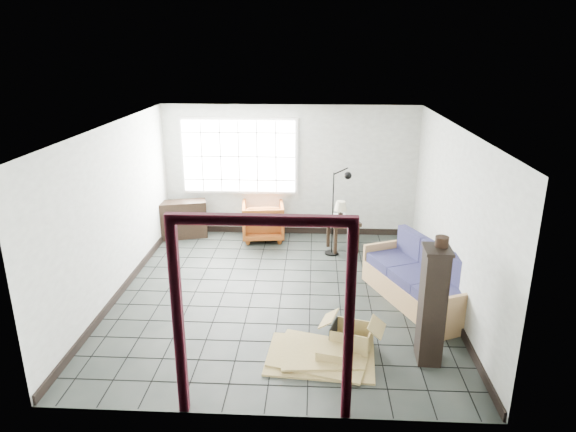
# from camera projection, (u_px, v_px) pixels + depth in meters

# --- Properties ---
(ground) EXTENTS (5.50, 5.50, 0.00)m
(ground) POSITION_uv_depth(u_px,v_px,m) (281.00, 294.00, 7.97)
(ground) COLOR black
(ground) RESTS_ON ground
(room_shell) EXTENTS (5.02, 5.52, 2.61)m
(room_shell) POSITION_uv_depth(u_px,v_px,m) (281.00, 190.00, 7.46)
(room_shell) COLOR #A7ABA4
(room_shell) RESTS_ON ground
(window_panel) EXTENTS (2.32, 0.08, 1.52)m
(window_panel) POSITION_uv_depth(u_px,v_px,m) (239.00, 156.00, 10.07)
(window_panel) COLOR silver
(window_panel) RESTS_ON ground
(doorway_trim) EXTENTS (1.80, 0.08, 2.20)m
(doorway_trim) POSITION_uv_depth(u_px,v_px,m) (262.00, 295.00, 4.98)
(doorway_trim) COLOR #3E0E19
(doorway_trim) RESTS_ON ground
(futon_sofa) EXTENTS (1.52, 2.17, 0.90)m
(futon_sofa) POSITION_uv_depth(u_px,v_px,m) (422.00, 282.00, 7.63)
(futon_sofa) COLOR #AE874E
(futon_sofa) RESTS_ON ground
(armchair) EXTENTS (0.88, 0.84, 0.82)m
(armchair) POSITION_uv_depth(u_px,v_px,m) (263.00, 219.00, 10.14)
(armchair) COLOR brown
(armchair) RESTS_ON ground
(side_table) EXTENTS (0.67, 0.67, 0.59)m
(side_table) POSITION_uv_depth(u_px,v_px,m) (343.00, 225.00, 9.55)
(side_table) COLOR black
(side_table) RESTS_ON ground
(table_lamp) EXTENTS (0.29, 0.29, 0.35)m
(table_lamp) POSITION_uv_depth(u_px,v_px,m) (341.00, 207.00, 9.47)
(table_lamp) COLOR black
(table_lamp) RESTS_ON side_table
(projector) EXTENTS (0.28, 0.23, 0.09)m
(projector) POSITION_uv_depth(u_px,v_px,m) (339.00, 217.00, 9.55)
(projector) COLOR silver
(projector) RESTS_ON side_table
(floor_lamp) EXTENTS (0.45, 0.29, 1.65)m
(floor_lamp) POSITION_uv_depth(u_px,v_px,m) (339.00, 209.00, 9.18)
(floor_lamp) COLOR black
(floor_lamp) RESTS_ON ground
(console_shelf) EXTENTS (1.02, 0.61, 0.74)m
(console_shelf) POSITION_uv_depth(u_px,v_px,m) (182.00, 219.00, 10.23)
(console_shelf) COLOR black
(console_shelf) RESTS_ON ground
(tall_shelf) EXTENTS (0.32, 0.41, 1.48)m
(tall_shelf) POSITION_uv_depth(u_px,v_px,m) (432.00, 305.00, 6.09)
(tall_shelf) COLOR black
(tall_shelf) RESTS_ON ground
(pot) EXTENTS (0.21, 0.21, 0.12)m
(pot) POSITION_uv_depth(u_px,v_px,m) (442.00, 242.00, 5.89)
(pot) COLOR black
(pot) RESTS_ON tall_shelf
(open_box) EXTENTS (0.87, 0.59, 0.45)m
(open_box) POSITION_uv_depth(u_px,v_px,m) (352.00, 338.00, 6.48)
(open_box) COLOR olive
(open_box) RESTS_ON ground
(cardboard_pile) EXTENTS (1.39, 1.13, 0.19)m
(cardboard_pile) POSITION_uv_depth(u_px,v_px,m) (322.00, 355.00, 6.32)
(cardboard_pile) COLOR olive
(cardboard_pile) RESTS_ON ground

